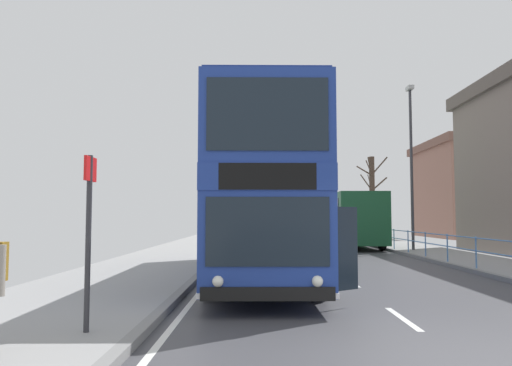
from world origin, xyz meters
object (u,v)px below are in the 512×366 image
background_bus_far_lane (348,218)px  bus_stop_sign_near (89,222)px  street_lamp_far_side (411,155)px  bare_tree_far_00 (372,195)px  double_decker_bus_main (261,196)px  background_building_01 (493,189)px

background_bus_far_lane → bus_stop_sign_near: background_bus_far_lane is taller
street_lamp_far_side → bare_tree_far_00: 14.74m
background_bus_far_lane → double_decker_bus_main: bearing=-108.9°
street_lamp_far_side → background_building_01: street_lamp_far_side is taller
bus_stop_sign_near → background_building_01: (23.09, 36.16, 2.54)m
street_lamp_far_side → background_building_01: size_ratio=0.72×
background_bus_far_lane → bare_tree_far_00: 10.52m
background_bus_far_lane → bare_tree_far_00: bare_tree_far_00 is taller
bare_tree_far_00 → background_bus_far_lane: bearing=-111.1°
double_decker_bus_main → street_lamp_far_side: (7.71, 10.61, 2.55)m
double_decker_bus_main → background_bus_far_lane: size_ratio=1.11×
double_decker_bus_main → bare_tree_far_00: (9.06, 25.22, 1.19)m
bus_stop_sign_near → street_lamp_far_side: size_ratio=0.30×
double_decker_bus_main → background_building_01: background_building_01 is taller
double_decker_bus_main → bus_stop_sign_near: double_decker_bus_main is taller
double_decker_bus_main → background_building_01: bearing=54.7°
bus_stop_sign_near → double_decker_bus_main: bearing=70.5°
bus_stop_sign_near → bare_tree_far_00: 34.43m
street_lamp_far_side → background_building_01: (12.84, 18.41, -0.69)m
background_bus_far_lane → background_building_01: 20.47m
double_decker_bus_main → bare_tree_far_00: size_ratio=1.76×
street_lamp_far_side → bare_tree_far_00: street_lamp_far_side is taller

